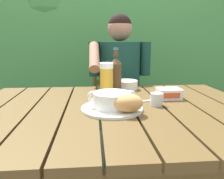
{
  "coord_description": "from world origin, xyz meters",
  "views": [
    {
      "loc": [
        -0.1,
        -0.97,
        1.03
      ],
      "look_at": [
        -0.01,
        0.07,
        0.8
      ],
      "focal_mm": 35.33,
      "sensor_mm": 36.0,
      "label": 1
    }
  ],
  "objects_px": {
    "person_eating": "(120,81)",
    "serving_plate": "(112,108)",
    "soup_bowl": "(112,99)",
    "butter_tub": "(169,93)",
    "bread_roll": "(128,103)",
    "water_glass_small": "(156,99)",
    "chair_near_diner": "(117,102)",
    "beer_glass": "(107,80)",
    "diner_bowl": "(127,85)",
    "table_knife": "(135,102)",
    "beer_bottle": "(116,75)"
  },
  "relations": [
    {
      "from": "serving_plate",
      "to": "soup_bowl",
      "type": "relative_size",
      "value": 1.26
    },
    {
      "from": "chair_near_diner",
      "to": "beer_glass",
      "type": "height_order",
      "value": "chair_near_diner"
    },
    {
      "from": "water_glass_small",
      "to": "butter_tub",
      "type": "distance_m",
      "value": 0.15
    },
    {
      "from": "butter_tub",
      "to": "beer_bottle",
      "type": "bearing_deg",
      "value": 153.36
    },
    {
      "from": "bread_roll",
      "to": "beer_bottle",
      "type": "xyz_separation_m",
      "value": [
        -0.01,
        0.37,
        0.06
      ]
    },
    {
      "from": "soup_bowl",
      "to": "butter_tub",
      "type": "xyz_separation_m",
      "value": [
        0.32,
        0.17,
        -0.02
      ]
    },
    {
      "from": "serving_plate",
      "to": "soup_bowl",
      "type": "height_order",
      "value": "soup_bowl"
    },
    {
      "from": "person_eating",
      "to": "serving_plate",
      "type": "height_order",
      "value": "person_eating"
    },
    {
      "from": "chair_near_diner",
      "to": "table_knife",
      "type": "bearing_deg",
      "value": -90.35
    },
    {
      "from": "bread_roll",
      "to": "water_glass_small",
      "type": "distance_m",
      "value": 0.2
    },
    {
      "from": "serving_plate",
      "to": "diner_bowl",
      "type": "height_order",
      "value": "diner_bowl"
    },
    {
      "from": "beer_glass",
      "to": "water_glass_small",
      "type": "distance_m",
      "value": 0.29
    },
    {
      "from": "soup_bowl",
      "to": "diner_bowl",
      "type": "bearing_deg",
      "value": 72.73
    },
    {
      "from": "diner_bowl",
      "to": "butter_tub",
      "type": "bearing_deg",
      "value": -52.58
    },
    {
      "from": "water_glass_small",
      "to": "diner_bowl",
      "type": "xyz_separation_m",
      "value": [
        -0.09,
        0.36,
        -0.0
      ]
    },
    {
      "from": "person_eating",
      "to": "table_knife",
      "type": "relative_size",
      "value": 7.36
    },
    {
      "from": "diner_bowl",
      "to": "table_knife",
      "type": "bearing_deg",
      "value": -90.97
    },
    {
      "from": "person_eating",
      "to": "beer_bottle",
      "type": "distance_m",
      "value": 0.47
    },
    {
      "from": "person_eating",
      "to": "diner_bowl",
      "type": "relative_size",
      "value": 8.89
    },
    {
      "from": "soup_bowl",
      "to": "bread_roll",
      "type": "xyz_separation_m",
      "value": [
        0.06,
        -0.07,
        0.0
      ]
    },
    {
      "from": "table_knife",
      "to": "serving_plate",
      "type": "bearing_deg",
      "value": -139.66
    },
    {
      "from": "person_eating",
      "to": "bread_roll",
      "type": "relative_size",
      "value": 9.13
    },
    {
      "from": "bread_roll",
      "to": "soup_bowl",
      "type": "bearing_deg",
      "value": 130.6
    },
    {
      "from": "person_eating",
      "to": "butter_tub",
      "type": "height_order",
      "value": "person_eating"
    },
    {
      "from": "beer_glass",
      "to": "butter_tub",
      "type": "bearing_deg",
      "value": -9.79
    },
    {
      "from": "soup_bowl",
      "to": "bread_roll",
      "type": "bearing_deg",
      "value": -49.4
    },
    {
      "from": "serving_plate",
      "to": "table_knife",
      "type": "distance_m",
      "value": 0.16
    },
    {
      "from": "soup_bowl",
      "to": "bread_roll",
      "type": "distance_m",
      "value": 0.09
    },
    {
      "from": "serving_plate",
      "to": "bread_roll",
      "type": "xyz_separation_m",
      "value": [
        0.06,
        -0.07,
        0.04
      ]
    },
    {
      "from": "beer_bottle",
      "to": "table_knife",
      "type": "xyz_separation_m",
      "value": [
        0.08,
        -0.2,
        -0.11
      ]
    },
    {
      "from": "chair_near_diner",
      "to": "beer_glass",
      "type": "bearing_deg",
      "value": -100.77
    },
    {
      "from": "table_knife",
      "to": "soup_bowl",
      "type": "bearing_deg",
      "value": -139.66
    },
    {
      "from": "person_eating",
      "to": "serving_plate",
      "type": "bearing_deg",
      "value": -99.5
    },
    {
      "from": "table_knife",
      "to": "diner_bowl",
      "type": "height_order",
      "value": "diner_bowl"
    },
    {
      "from": "table_knife",
      "to": "diner_bowl",
      "type": "bearing_deg",
      "value": 89.03
    },
    {
      "from": "water_glass_small",
      "to": "beer_glass",
      "type": "bearing_deg",
      "value": 142.53
    },
    {
      "from": "bread_roll",
      "to": "beer_bottle",
      "type": "height_order",
      "value": "beer_bottle"
    },
    {
      "from": "serving_plate",
      "to": "soup_bowl",
      "type": "distance_m",
      "value": 0.04
    },
    {
      "from": "soup_bowl",
      "to": "diner_bowl",
      "type": "relative_size",
      "value": 1.57
    },
    {
      "from": "water_glass_small",
      "to": "beer_bottle",
      "type": "bearing_deg",
      "value": 123.7
    },
    {
      "from": "person_eating",
      "to": "bread_roll",
      "type": "distance_m",
      "value": 0.83
    },
    {
      "from": "serving_plate",
      "to": "beer_glass",
      "type": "height_order",
      "value": "beer_glass"
    },
    {
      "from": "bread_roll",
      "to": "diner_bowl",
      "type": "bearing_deg",
      "value": 81.85
    },
    {
      "from": "soup_bowl",
      "to": "beer_bottle",
      "type": "distance_m",
      "value": 0.31
    },
    {
      "from": "soup_bowl",
      "to": "serving_plate",
      "type": "bearing_deg",
      "value": 33.69
    },
    {
      "from": "beer_bottle",
      "to": "diner_bowl",
      "type": "distance_m",
      "value": 0.16
    },
    {
      "from": "chair_near_diner",
      "to": "serving_plate",
      "type": "relative_size",
      "value": 3.59
    },
    {
      "from": "chair_near_diner",
      "to": "bread_roll",
      "type": "bearing_deg",
      "value": -93.89
    },
    {
      "from": "serving_plate",
      "to": "beer_glass",
      "type": "relative_size",
      "value": 1.46
    },
    {
      "from": "serving_plate",
      "to": "beer_glass",
      "type": "xyz_separation_m",
      "value": [
        -0.01,
        0.22,
        0.09
      ]
    }
  ]
}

